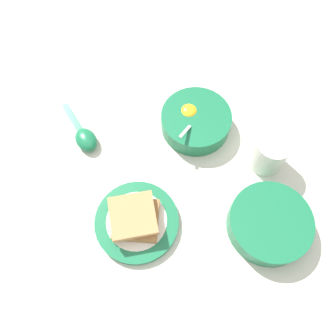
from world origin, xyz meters
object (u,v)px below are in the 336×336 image
Objects in this scene: toast_sandwich at (135,218)px; drinking_cup at (270,152)px; congee_bowl at (269,223)px; egg_bowl at (196,121)px; toast_plate at (137,222)px; soup_spoon at (84,136)px.

toast_sandwich is 0.34m from drinking_cup.
drinking_cup is at bearing -120.82° from congee_bowl.
drinking_cup is (-0.11, 0.16, 0.02)m from egg_bowl.
soup_spoon is at bearing -82.67° from toast_plate.
toast_plate is 0.29m from congee_bowl.
congee_bowl is at bearing 94.43° from egg_bowl.
toast_plate is at bearing 1.12° from drinking_cup.
egg_bowl is 1.85× the size of drinking_cup.
toast_sandwich is 1.39× the size of drinking_cup.
egg_bowl is 0.28m from soup_spoon.
toast_plate is at bearing 137.63° from toast_sandwich.
soup_spoon is (0.03, -0.25, -0.02)m from toast_sandwich.
egg_bowl reaches higher than congee_bowl.
toast_sandwich is (0.23, 0.16, 0.01)m from egg_bowl.
toast_plate is 1.05× the size of congee_bowl.
toast_sandwich reaches higher than toast_plate.
egg_bowl reaches higher than toast_plate.
soup_spoon is (0.03, -0.25, 0.01)m from toast_plate.
egg_bowl reaches higher than toast_sandwich.
drinking_cup is at bearing -178.88° from toast_plate.
congee_bowl is at bearing 126.79° from soup_spoon.
egg_bowl is 0.93× the size of toast_plate.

